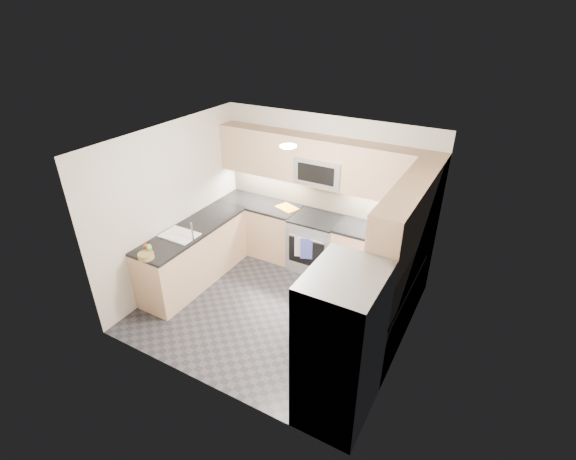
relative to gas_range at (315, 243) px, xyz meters
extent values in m
cube|color=black|center=(0.00, -1.28, -0.46)|extent=(3.60, 3.20, 0.00)
cube|color=beige|center=(0.00, -1.28, 2.04)|extent=(3.60, 3.20, 0.02)
cube|color=#BBB2A3|center=(0.00, 0.32, 0.79)|extent=(3.60, 0.02, 2.50)
cube|color=#BBB2A3|center=(0.00, -2.88, 0.79)|extent=(3.60, 0.02, 2.50)
cube|color=#BBB2A3|center=(-1.80, -1.28, 0.79)|extent=(0.02, 3.20, 2.50)
cube|color=#BBB2A3|center=(1.80, -1.28, 0.79)|extent=(0.02, 3.20, 2.50)
cube|color=tan|center=(-1.09, 0.02, -0.01)|extent=(1.42, 0.60, 0.90)
cube|color=tan|center=(1.09, 0.02, -0.01)|extent=(1.42, 0.60, 0.90)
cube|color=tan|center=(1.50, -1.12, -0.01)|extent=(0.60, 1.70, 0.90)
cube|color=tan|center=(-1.50, -1.28, -0.01)|extent=(0.60, 2.00, 0.90)
cube|color=black|center=(-1.09, 0.02, 0.47)|extent=(1.42, 0.63, 0.04)
cube|color=black|center=(1.09, 0.02, 0.47)|extent=(1.42, 0.63, 0.04)
cube|color=black|center=(1.50, -1.12, 0.47)|extent=(0.63, 1.70, 0.04)
cube|color=black|center=(-1.50, -1.28, 0.47)|extent=(0.63, 2.00, 0.04)
cube|color=tan|center=(0.00, 0.15, 1.37)|extent=(3.60, 0.35, 0.75)
cube|color=tan|center=(1.62, -1.00, 1.37)|extent=(0.35, 1.95, 0.75)
cube|color=tan|center=(0.00, 0.32, 0.74)|extent=(3.60, 0.01, 0.51)
cube|color=tan|center=(1.80, -0.82, 0.74)|extent=(0.01, 2.30, 0.51)
cube|color=#A5A7AD|center=(0.00, 0.00, 0.00)|extent=(0.76, 0.65, 0.91)
cube|color=black|center=(0.00, 0.00, 0.46)|extent=(0.76, 0.65, 0.03)
cube|color=black|center=(0.00, -0.33, -0.01)|extent=(0.62, 0.02, 0.45)
cylinder|color=#B2B5BA|center=(0.00, -0.35, 0.26)|extent=(0.60, 0.02, 0.02)
cube|color=#A2A5AA|center=(0.00, 0.12, 1.24)|extent=(0.76, 0.40, 0.40)
cube|color=black|center=(0.00, -0.08, 1.24)|extent=(0.60, 0.01, 0.28)
cube|color=#919498|center=(1.45, -2.43, 0.45)|extent=(0.70, 0.90, 1.80)
cylinder|color=#B2B5BA|center=(1.08, -2.61, 0.49)|extent=(0.02, 0.02, 1.20)
cylinder|color=#B2B5BA|center=(1.08, -2.25, 0.49)|extent=(0.02, 0.02, 1.20)
cube|color=white|center=(-1.50, -1.53, 0.42)|extent=(0.52, 0.38, 0.16)
cylinder|color=silver|center=(-1.24, -1.53, 0.62)|extent=(0.03, 0.03, 0.28)
cylinder|color=#54C455|center=(1.38, 0.01, 0.56)|extent=(0.33, 0.33, 0.15)
cube|color=orange|center=(-0.58, 0.07, 0.49)|extent=(0.42, 0.36, 0.01)
cylinder|color=#A07F4A|center=(-1.46, -2.21, 0.52)|extent=(0.22, 0.22, 0.08)
sphere|color=red|center=(-1.56, -2.11, 0.60)|extent=(0.06, 0.06, 0.06)
sphere|color=#6BB74E|center=(-1.48, -2.12, 0.60)|extent=(0.08, 0.08, 0.08)
cube|color=silver|center=(-0.09, -0.37, 0.10)|extent=(0.18, 0.07, 0.34)
cube|color=#343A8F|center=(0.02, -0.37, 0.10)|extent=(0.18, 0.09, 0.36)
sphere|color=orange|center=(-1.51, -2.10, 0.60)|extent=(0.07, 0.07, 0.07)
camera|label=1|loc=(2.51, -5.41, 3.51)|focal=26.00mm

